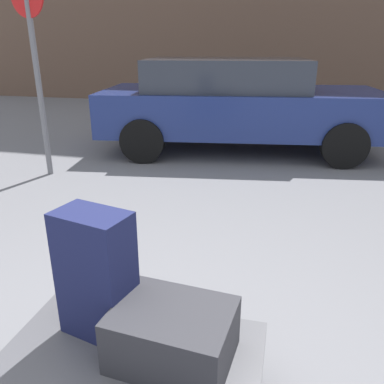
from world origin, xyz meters
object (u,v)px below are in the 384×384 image
at_px(suitcase_navy_front_left, 96,275).
at_px(parked_car, 237,103).
at_px(luggage_cart, 128,374).
at_px(suitcase_charcoal_front_right, 173,334).
at_px(bollard_kerb_near, 361,114).
at_px(no_parking_sign, 35,57).

xyz_separation_m(suitcase_navy_front_left, parked_car, (-0.00, 4.87, 0.11)).
xyz_separation_m(luggage_cart, parked_car, (-0.20, 5.04, 0.49)).
relative_size(luggage_cart, parked_car, 0.26).
bearing_deg(luggage_cart, suitcase_charcoal_front_right, 19.97).
bearing_deg(bollard_kerb_near, luggage_cart, -105.43).
xyz_separation_m(suitcase_charcoal_front_right, bollard_kerb_near, (1.83, 7.27, -0.17)).
distance_m(suitcase_charcoal_front_right, no_parking_sign, 4.20).
height_order(suitcase_charcoal_front_right, no_parking_sign, no_parking_sign).
bearing_deg(luggage_cart, suitcase_navy_front_left, 140.79).
height_order(parked_car, bollard_kerb_near, parked_car).
bearing_deg(suitcase_navy_front_left, no_parking_sign, 140.12).
relative_size(luggage_cart, suitcase_navy_front_left, 1.88).
height_order(luggage_cart, suitcase_navy_front_left, suitcase_navy_front_left).
xyz_separation_m(suitcase_navy_front_left, suitcase_charcoal_front_right, (0.39, -0.09, -0.18)).
distance_m(bollard_kerb_near, no_parking_sign, 6.22).
height_order(luggage_cart, suitcase_charcoal_front_right, suitcase_charcoal_front_right).
bearing_deg(suitcase_navy_front_left, luggage_cart, -25.70).
height_order(luggage_cart, no_parking_sign, no_parking_sign).
bearing_deg(no_parking_sign, bollard_kerb_near, 42.97).
xyz_separation_m(luggage_cart, suitcase_navy_front_left, (-0.20, 0.16, 0.38)).
relative_size(suitcase_charcoal_front_right, no_parking_sign, 0.21).
relative_size(suitcase_navy_front_left, bollard_kerb_near, 1.06).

